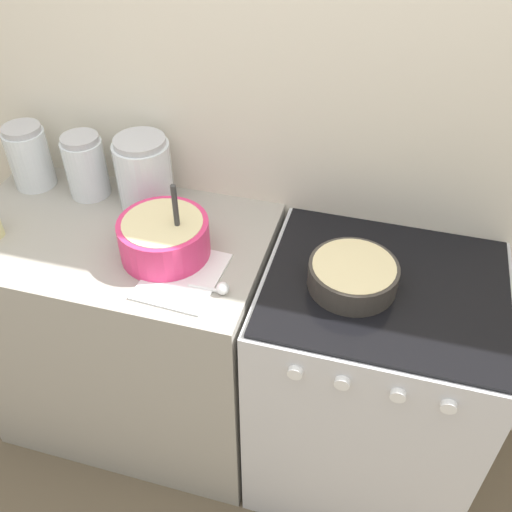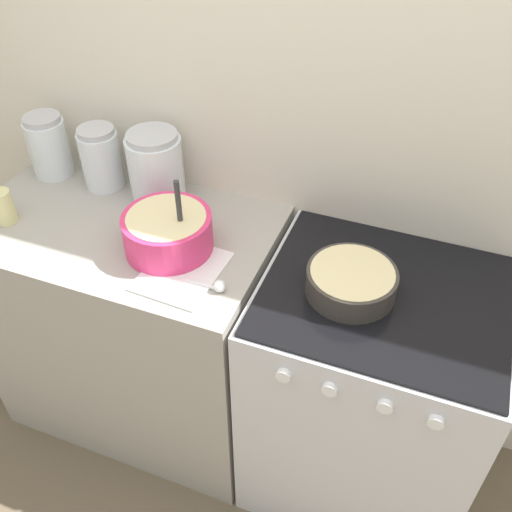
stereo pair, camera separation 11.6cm
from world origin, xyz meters
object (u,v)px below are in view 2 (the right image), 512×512
(storage_jar_left, at_px, (50,150))
(storage_jar_right, at_px, (156,171))
(stove, at_px, (365,394))
(mixing_bowl, at_px, (168,231))
(storage_jar_middle, at_px, (102,161))
(tin_can, at_px, (3,207))
(baking_pan, at_px, (351,281))

(storage_jar_left, distance_m, storage_jar_right, 0.42)
(stove, relative_size, mixing_bowl, 3.52)
(storage_jar_middle, relative_size, tin_can, 1.97)
(stove, bearing_deg, storage_jar_middle, 169.49)
(baking_pan, xyz_separation_m, storage_jar_right, (-0.71, 0.22, 0.06))
(mixing_bowl, xyz_separation_m, storage_jar_left, (-0.58, 0.23, 0.03))
(stove, bearing_deg, baking_pan, -162.95)
(baking_pan, distance_m, storage_jar_right, 0.75)
(baking_pan, height_order, storage_jar_right, storage_jar_right)
(stove, distance_m, mixing_bowl, 0.84)
(mixing_bowl, height_order, storage_jar_right, mixing_bowl)
(stove, xyz_separation_m, storage_jar_left, (-1.23, 0.19, 0.56))
(storage_jar_left, height_order, storage_jar_middle, storage_jar_left)
(stove, height_order, mixing_bowl, mixing_bowl)
(baking_pan, xyz_separation_m, storage_jar_left, (-1.13, 0.22, 0.05))
(tin_can, bearing_deg, baking_pan, 3.91)
(storage_jar_middle, distance_m, tin_can, 0.35)
(mixing_bowl, bearing_deg, storage_jar_right, 124.62)
(stove, relative_size, tin_can, 8.56)
(mixing_bowl, relative_size, storage_jar_right, 1.11)
(mixing_bowl, distance_m, storage_jar_right, 0.28)
(baking_pan, height_order, storage_jar_left, storage_jar_left)
(storage_jar_left, distance_m, storage_jar_middle, 0.21)
(mixing_bowl, relative_size, baking_pan, 1.07)
(storage_jar_right, bearing_deg, baking_pan, -17.05)
(baking_pan, relative_size, storage_jar_left, 1.13)
(mixing_bowl, relative_size, storage_jar_middle, 1.23)
(baking_pan, bearing_deg, mixing_bowl, -178.71)
(stove, relative_size, storage_jar_right, 3.93)
(storage_jar_middle, bearing_deg, mixing_bowl, -32.00)
(baking_pan, height_order, storage_jar_middle, storage_jar_middle)
(storage_jar_middle, bearing_deg, storage_jar_left, -180.00)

